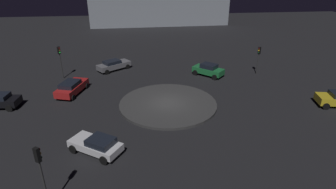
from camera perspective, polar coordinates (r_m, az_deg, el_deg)
ground_plane at (r=29.09m, az=0.00°, el=-2.13°), size 118.62×118.62×0.00m
roundabout_island at (r=29.04m, az=0.00°, el=-1.90°), size 10.10×10.10×0.25m
car_white at (r=22.37m, az=-14.35°, el=-9.89°), size 4.43×3.77×1.40m
car_red at (r=33.13m, az=-19.07°, el=1.42°), size 3.17×4.93×1.52m
car_grey at (r=39.41m, az=-11.06°, el=5.96°), size 4.74×4.06×1.41m
car_green at (r=36.99m, az=8.24°, el=5.05°), size 4.06×3.97×1.61m
traffic_light_southwest at (r=38.44m, az=18.03°, el=7.69°), size 0.40×0.37×3.70m
traffic_light_southeast at (r=37.51m, az=-21.21°, el=7.32°), size 0.39×0.37×4.16m
traffic_light_northeast at (r=17.48m, az=-24.60°, el=-13.22°), size 0.37×0.40×4.32m
store_building at (r=73.59m, az=-2.06°, el=18.26°), size 33.00×14.01×9.58m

